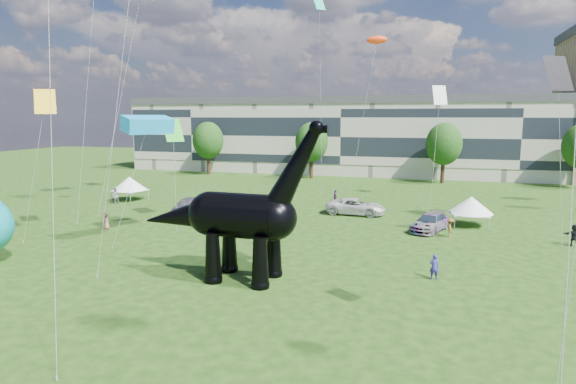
# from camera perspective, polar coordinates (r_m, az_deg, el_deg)

# --- Properties ---
(ground) EXTENTS (220.00, 220.00, 0.00)m
(ground) POSITION_cam_1_polar(r_m,az_deg,el_deg) (24.30, 0.29, -14.90)
(ground) COLOR #16330C
(ground) RESTS_ON ground
(terrace_row) EXTENTS (78.00, 11.00, 12.00)m
(terrace_row) POSITION_cam_1_polar(r_m,az_deg,el_deg) (84.62, 6.92, 6.31)
(terrace_row) COLOR beige
(terrace_row) RESTS_ON ground
(tree_far_left) EXTENTS (5.20, 5.20, 9.44)m
(tree_far_left) POSITION_cam_1_polar(r_m,az_deg,el_deg) (82.76, -9.46, 6.40)
(tree_far_left) COLOR #382314
(tree_far_left) RESTS_ON ground
(tree_mid_left) EXTENTS (5.20, 5.20, 9.44)m
(tree_mid_left) POSITION_cam_1_polar(r_m,az_deg,el_deg) (76.61, 2.81, 6.32)
(tree_mid_left) COLOR #382314
(tree_mid_left) RESTS_ON ground
(tree_mid_right) EXTENTS (5.20, 5.20, 9.44)m
(tree_mid_right) POSITION_cam_1_polar(r_m,az_deg,el_deg) (74.43, 18.02, 5.81)
(tree_mid_right) COLOR #382314
(tree_mid_right) RESTS_ON ground
(dinosaur_sculpture) EXTENTS (12.19, 3.45, 9.98)m
(dinosaur_sculpture) POSITION_cam_1_polar(r_m,az_deg,el_deg) (29.18, -6.28, -3.08)
(dinosaur_sculpture) COLOR black
(dinosaur_sculpture) RESTS_ON ground
(car_silver) EXTENTS (2.38, 5.03, 1.66)m
(car_silver) POSITION_cam_1_polar(r_m,az_deg,el_deg) (50.23, -11.79, -1.54)
(car_silver) COLOR #A6A5AA
(car_silver) RESTS_ON ground
(car_grey) EXTENTS (5.02, 2.54, 1.58)m
(car_grey) POSITION_cam_1_polar(r_m,az_deg,el_deg) (45.46, -3.52, -2.52)
(car_grey) COLOR slate
(car_grey) RESTS_ON ground
(car_white) EXTENTS (6.01, 2.93, 1.65)m
(car_white) POSITION_cam_1_polar(r_m,az_deg,el_deg) (49.00, 8.04, -1.71)
(car_white) COLOR silver
(car_white) RESTS_ON ground
(car_dark) EXTENTS (3.80, 5.54, 1.49)m
(car_dark) POSITION_cam_1_polar(r_m,az_deg,el_deg) (43.41, 16.50, -3.48)
(car_dark) COLOR #595960
(car_dark) RESTS_ON ground
(gazebo_near) EXTENTS (3.99, 3.99, 2.70)m
(gazebo_near) POSITION_cam_1_polar(r_m,az_deg,el_deg) (46.42, 20.87, -1.46)
(gazebo_near) COLOR white
(gazebo_near) RESTS_ON ground
(gazebo_left) EXTENTS (4.60, 4.60, 2.79)m
(gazebo_left) POSITION_cam_1_polar(r_m,az_deg,el_deg) (59.63, -18.28, 0.94)
(gazebo_left) COLOR white
(gazebo_left) RESTS_ON ground
(visitors) EXTENTS (49.91, 41.95, 1.86)m
(visitors) POSITION_cam_1_polar(r_m,az_deg,el_deg) (39.17, 3.70, -4.29)
(visitors) COLOR gray
(visitors) RESTS_ON ground
(kites) EXTENTS (58.15, 53.85, 28.56)m
(kites) POSITION_cam_1_polar(r_m,az_deg,el_deg) (38.66, -19.04, 17.38)
(kites) COLOR red
(kites) RESTS_ON ground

